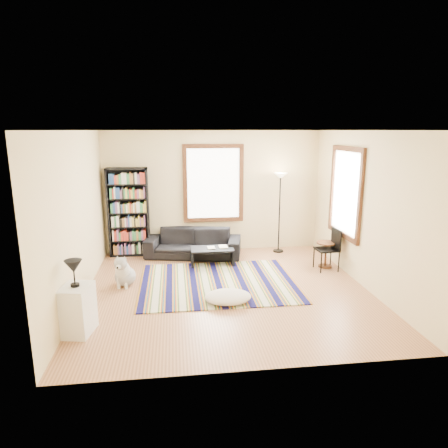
{
  "coord_description": "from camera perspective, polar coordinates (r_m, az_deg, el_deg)",
  "views": [
    {
      "loc": [
        -0.9,
        -6.66,
        2.8
      ],
      "look_at": [
        0.0,
        0.5,
        1.1
      ],
      "focal_mm": 32.0,
      "sensor_mm": 36.0,
      "label": 1
    }
  ],
  "objects": [
    {
      "name": "floor",
      "position": [
        7.31,
        0.5,
        -9.72
      ],
      "size": [
        5.0,
        5.0,
        0.1
      ],
      "primitive_type": "cube",
      "color": "#B57E52",
      "rests_on": "ground"
    },
    {
      "name": "sofa",
      "position": [
        9.07,
        -4.41,
        -2.72
      ],
      "size": [
        2.24,
        1.23,
        0.62
      ],
      "primitive_type": "imported",
      "rotation": [
        0.0,
        0.0,
        -0.2
      ],
      "color": "black",
      "rests_on": "floor"
    },
    {
      "name": "wall_right",
      "position": [
        7.64,
        19.86,
        1.89
      ],
      "size": [
        0.1,
        5.0,
        2.8
      ],
      "primitive_type": "cube",
      "color": "beige",
      "rests_on": "floor"
    },
    {
      "name": "dog",
      "position": [
        7.6,
        -13.97,
        -6.39
      ],
      "size": [
        0.54,
        0.67,
        0.59
      ],
      "primitive_type": null,
      "rotation": [
        0.0,
        0.0,
        -0.22
      ],
      "color": "#B5B5B5",
      "rests_on": "floor"
    },
    {
      "name": "table_lamp",
      "position": [
        5.88,
        -20.64,
        -6.62
      ],
      "size": [
        0.26,
        0.26,
        0.38
      ],
      "primitive_type": null,
      "rotation": [
        0.0,
        0.0,
        -0.08
      ],
      "color": "black",
      "rests_on": "white_cabinet"
    },
    {
      "name": "white_cabinet",
      "position": [
        6.08,
        -20.22,
        -11.42
      ],
      "size": [
        0.47,
        0.56,
        0.7
      ],
      "primitive_type": "cube",
      "rotation": [
        0.0,
        0.0,
        -0.19
      ],
      "color": "white",
      "rests_on": "floor"
    },
    {
      "name": "floor_lamp",
      "position": [
        9.33,
        7.92,
        1.56
      ],
      "size": [
        0.38,
        0.38,
        1.86
      ],
      "primitive_type": null,
      "rotation": [
        0.0,
        0.0,
        -0.3
      ],
      "color": "black",
      "rests_on": "floor"
    },
    {
      "name": "wall_front",
      "position": [
        4.44,
        4.96,
        -5.21
      ],
      "size": [
        5.0,
        0.1,
        2.8
      ],
      "primitive_type": "cube",
      "color": "beige",
      "rests_on": "floor"
    },
    {
      "name": "folding_chair",
      "position": [
        8.41,
        14.46,
        -3.56
      ],
      "size": [
        0.45,
        0.43,
        0.86
      ],
      "primitive_type": "cube",
      "rotation": [
        0.0,
        0.0,
        0.07
      ],
      "color": "black",
      "rests_on": "floor"
    },
    {
      "name": "window_back",
      "position": [
        9.26,
        -1.54,
        5.8
      ],
      "size": [
        1.2,
        0.06,
        1.6
      ],
      "primitive_type": "cube",
      "color": "white",
      "rests_on": "wall_back"
    },
    {
      "name": "wall_left",
      "position": [
        7.01,
        -20.62,
        0.86
      ],
      "size": [
        0.1,
        5.0,
        2.8
      ],
      "primitive_type": "cube",
      "color": "beige",
      "rests_on": "floor"
    },
    {
      "name": "wall_back",
      "position": [
        9.36,
        -1.58,
        4.65
      ],
      "size": [
        5.0,
        0.1,
        2.8
      ],
      "primitive_type": "cube",
      "color": "beige",
      "rests_on": "floor"
    },
    {
      "name": "coffee_table",
      "position": [
        8.54,
        -1.69,
        -4.63
      ],
      "size": [
        1.01,
        0.76,
        0.36
      ],
      "primitive_type": "cube",
      "rotation": [
        0.0,
        0.0,
        -0.32
      ],
      "color": "black",
      "rests_on": "floor"
    },
    {
      "name": "floor_cushion",
      "position": [
        6.75,
        0.56,
        -10.37
      ],
      "size": [
        0.84,
        0.66,
        0.2
      ],
      "primitive_type": "ellipsoid",
      "rotation": [
        0.0,
        0.0,
        0.1
      ],
      "color": "white",
      "rests_on": "floor"
    },
    {
      "name": "window_right",
      "position": [
        8.28,
        17.0,
        4.34
      ],
      "size": [
        0.06,
        1.2,
        1.6
      ],
      "primitive_type": "cube",
      "color": "white",
      "rests_on": "wall_right"
    },
    {
      "name": "ceiling",
      "position": [
        6.72,
        0.55,
        13.67
      ],
      "size": [
        5.0,
        5.0,
        0.1
      ],
      "primitive_type": "cube",
      "color": "white",
      "rests_on": "floor"
    },
    {
      "name": "rug",
      "position": [
        7.58,
        -0.89,
        -8.35
      ],
      "size": [
        2.89,
        2.31,
        0.02
      ],
      "primitive_type": "cube",
      "color": "#0E0C40",
      "rests_on": "floor"
    },
    {
      "name": "side_table",
      "position": [
        8.62,
        14.31,
        -4.25
      ],
      "size": [
        0.5,
        0.5,
        0.54
      ],
      "primitive_type": "cylinder",
      "rotation": [
        0.0,
        0.0,
        0.29
      ],
      "color": "#4B2C12",
      "rests_on": "floor"
    },
    {
      "name": "book_b",
      "position": [
        8.54,
        -0.73,
        -3.28
      ],
      "size": [
        0.25,
        0.19,
        0.02
      ],
      "primitive_type": "imported",
      "rotation": [
        0.0,
        0.0,
        0.01
      ],
      "color": "beige",
      "rests_on": "coffee_table"
    },
    {
      "name": "bookshelf",
      "position": [
        9.22,
        -13.48,
        1.63
      ],
      "size": [
        0.9,
        0.3,
        2.0
      ],
      "primitive_type": "cube",
      "color": "black",
      "rests_on": "floor"
    },
    {
      "name": "book_a",
      "position": [
        8.47,
        -2.38,
        -3.43
      ],
      "size": [
        0.22,
        0.16,
        0.02
      ],
      "primitive_type": "imported",
      "rotation": [
        0.0,
        0.0,
        0.03
      ],
      "color": "beige",
      "rests_on": "coffee_table"
    }
  ]
}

